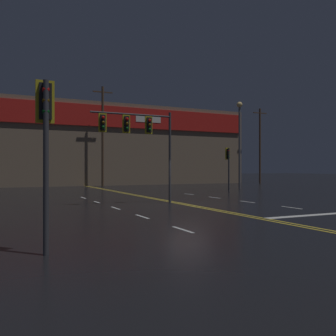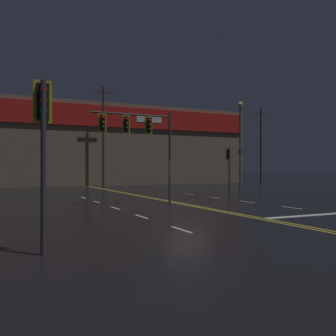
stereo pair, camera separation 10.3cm
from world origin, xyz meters
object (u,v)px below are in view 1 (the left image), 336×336
(traffic_signal_median, at_px, (137,131))
(traffic_signal_corner_southwest, at_px, (45,126))
(traffic_signal_corner_northeast, at_px, (228,159))
(streetlight_far_left, at_px, (240,132))

(traffic_signal_median, xyz_separation_m, traffic_signal_corner_southwest, (-6.13, -10.37, -1.10))
(traffic_signal_median, distance_m, traffic_signal_corner_northeast, 12.71)
(traffic_signal_median, bearing_deg, traffic_signal_corner_northeast, 32.30)
(traffic_signal_median, relative_size, traffic_signal_corner_northeast, 1.40)
(traffic_signal_median, distance_m, traffic_signal_corner_southwest, 12.10)
(traffic_signal_median, xyz_separation_m, streetlight_far_left, (14.89, 10.90, 1.47))
(traffic_signal_median, height_order, streetlight_far_left, streetlight_far_left)
(traffic_signal_median, height_order, traffic_signal_corner_southwest, traffic_signal_median)
(traffic_signal_corner_southwest, bearing_deg, traffic_signal_median, 59.39)
(streetlight_far_left, bearing_deg, traffic_signal_median, -143.79)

